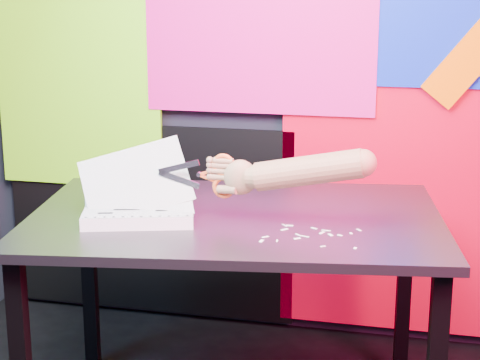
# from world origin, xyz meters

# --- Properties ---
(room) EXTENTS (3.01, 3.01, 2.71)m
(room) POSITION_xyz_m (0.00, 0.00, 1.35)
(room) COLOR black
(room) RESTS_ON ground
(backdrop) EXTENTS (2.88, 0.05, 2.08)m
(backdrop) POSITION_xyz_m (0.06, 1.46, 0.96)
(backdrop) COLOR red
(backdrop) RESTS_ON ground
(work_table) EXTENTS (1.43, 1.07, 0.75)m
(work_table) POSITION_xyz_m (-0.15, 0.66, 0.67)
(work_table) COLOR black
(work_table) RESTS_ON ground
(printout_stack) EXTENTS (0.42, 0.34, 0.26)m
(printout_stack) POSITION_xyz_m (-0.44, 0.54, 0.78)
(printout_stack) COLOR silver
(printout_stack) RESTS_ON work_table
(scissors) EXTENTS (0.25, 0.02, 0.14)m
(scissors) POSITION_xyz_m (-0.19, 0.58, 0.89)
(scissors) COLOR #AAABB2
(scissors) RESTS_ON printout_stack
(hand_forearm) EXTENTS (0.51, 0.10, 0.17)m
(hand_forearm) POSITION_xyz_m (0.06, 0.57, 0.92)
(hand_forearm) COLOR #9D6945
(hand_forearm) RESTS_ON work_table
(paper_clippings) EXTENTS (0.28, 0.20, 0.00)m
(paper_clippings) POSITION_xyz_m (0.11, 0.51, 0.75)
(paper_clippings) COLOR white
(paper_clippings) RESTS_ON work_table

